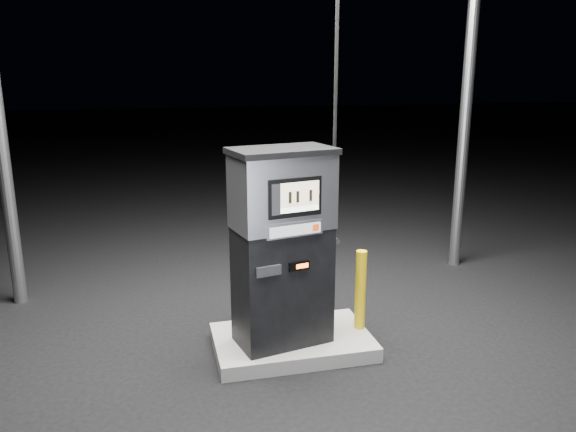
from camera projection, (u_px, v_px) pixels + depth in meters
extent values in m
plane|color=black|center=(292.00, 349.00, 5.83)|extent=(80.00, 80.00, 0.00)
cube|color=slate|center=(292.00, 342.00, 5.81)|extent=(1.60, 1.00, 0.15)
cylinder|color=gray|center=(466.00, 111.00, 7.83)|extent=(0.16, 0.16, 4.50)
cube|color=black|center=(282.00, 285.00, 5.55)|extent=(0.99, 0.70, 1.19)
cube|color=silver|center=(282.00, 191.00, 5.31)|extent=(1.01, 0.72, 0.71)
cube|color=black|center=(282.00, 151.00, 5.22)|extent=(1.06, 0.77, 0.06)
cube|color=black|center=(295.00, 198.00, 5.07)|extent=(0.53, 0.14, 0.36)
cube|color=#C9B791|center=(300.00, 194.00, 5.07)|extent=(0.38, 0.08, 0.23)
cube|color=white|center=(300.00, 209.00, 5.10)|extent=(0.38, 0.08, 0.05)
cube|color=silver|center=(295.00, 230.00, 5.15)|extent=(0.56, 0.15, 0.13)
cube|color=#9C9EA3|center=(296.00, 230.00, 5.13)|extent=(0.51, 0.11, 0.10)
cube|color=#B2300B|center=(316.00, 228.00, 5.22)|extent=(0.07, 0.02, 0.07)
cube|color=black|center=(299.00, 266.00, 5.26)|extent=(0.21, 0.06, 0.09)
cube|color=#E64B0B|center=(302.00, 266.00, 5.26)|extent=(0.12, 0.03, 0.04)
cube|color=black|center=(269.00, 271.00, 5.13)|extent=(0.25, 0.07, 0.09)
cube|color=black|center=(327.00, 240.00, 5.66)|extent=(0.13, 0.19, 0.24)
cylinder|color=gray|center=(332.00, 239.00, 5.68)|extent=(0.11, 0.22, 0.07)
cylinder|color=black|center=(336.00, 78.00, 5.23)|extent=(0.04, 0.04, 2.94)
cylinder|color=#E0B60C|center=(238.00, 300.00, 5.62)|extent=(0.12, 0.12, 0.84)
cylinder|color=#E0B60C|center=(360.00, 290.00, 5.87)|extent=(0.13, 0.13, 0.85)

